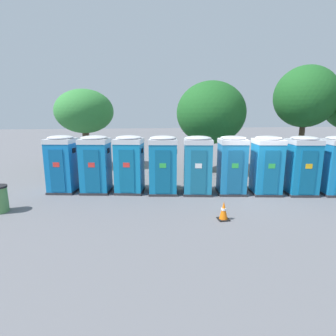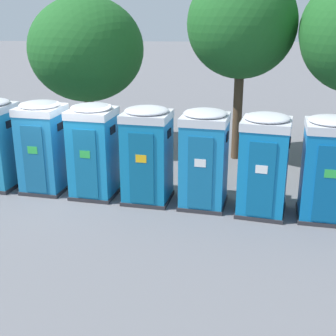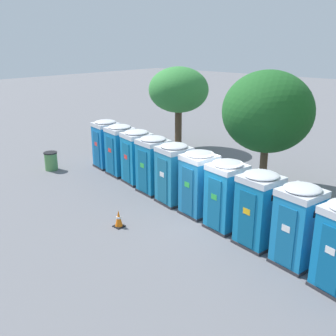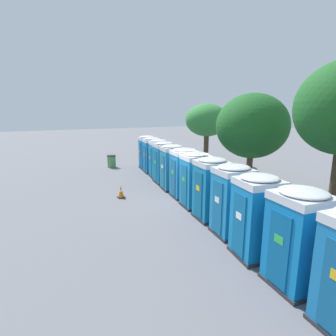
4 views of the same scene
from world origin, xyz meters
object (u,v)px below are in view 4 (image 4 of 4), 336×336
object	(u,v)px
portapotty_5	(183,172)
portapotty_9	(256,216)
portapotty_7	(211,188)
trash_can	(112,161)
portapotty_2	(159,158)
portapotty_3	(164,162)
street_tree_0	(252,126)
portapotty_10	(298,238)
portapotty_4	(172,167)
street_tree_3	(207,120)
portapotty_0	(147,152)
portapotty_8	(232,200)
portapotty_1	(152,155)
traffic_cone	(121,192)
portapotty_6	(195,179)

from	to	relation	value
portapotty_5	portapotty_9	world-z (taller)	same
portapotty_7	trash_can	world-z (taller)	portapotty_7
portapotty_2	portapotty_3	world-z (taller)	same
street_tree_0	portapotty_2	bearing A→B (deg)	-145.12
portapotty_10	street_tree_0	xyz separation A→B (m)	(-6.93, 5.76, 2.24)
portapotty_5	portapotty_9	bearing A→B (deg)	-12.25
portapotty_4	street_tree_3	distance (m)	9.03
portapotty_5	portapotty_9	xyz separation A→B (m)	(5.86, -1.27, -0.00)
portapotty_0	portapotty_10	xyz separation A→B (m)	(14.70, -2.96, -0.00)
portapotty_0	street_tree_0	xyz separation A→B (m)	(7.76, 2.80, 2.24)
portapotty_8	street_tree_0	world-z (taller)	street_tree_0
portapotty_10	street_tree_3	xyz separation A→B (m)	(-14.38, 8.45, 2.33)
portapotty_9	street_tree_3	xyz separation A→B (m)	(-12.89, 8.22, 2.33)
portapotty_5	portapotty_7	distance (m)	3.00
portapotty_1	street_tree_3	xyz separation A→B (m)	(-1.15, 5.79, 2.33)
portapotty_1	portapotty_8	size ratio (longest dim) A/B	1.00
portapotty_0	trash_can	xyz separation A→B (m)	(-1.75, -2.31, -0.80)
portapotty_0	portapotty_3	size ratio (longest dim) A/B	1.00
portapotty_5	portapotty_2	bearing A→B (deg)	168.39
portapotty_2	portapotty_8	bearing A→B (deg)	-11.38
portapotty_7	street_tree_3	xyz separation A→B (m)	(-9.97, 7.55, 2.33)
portapotty_1	trash_can	xyz separation A→B (m)	(-3.22, -2.01, -0.80)
portapotty_2	trash_can	size ratio (longest dim) A/B	2.65
portapotty_3	portapotty_8	size ratio (longest dim) A/B	1.00
portapotty_7	portapotty_8	bearing A→B (deg)	-10.36
portapotty_1	street_tree_0	world-z (taller)	street_tree_0
portapotty_8	portapotty_9	xyz separation A→B (m)	(1.45, -0.40, -0.00)
portapotty_4	portapotty_9	bearing A→B (deg)	-11.50
portapotty_4	portapotty_8	distance (m)	6.00
portapotty_7	portapotty_4	bearing A→B (deg)	169.46
trash_can	traffic_cone	world-z (taller)	trash_can
portapotty_0	portapotty_9	size ratio (longest dim) A/B	1.00
portapotty_5	street_tree_3	world-z (taller)	street_tree_3
portapotty_2	portapotty_9	distance (m)	10.49
street_tree_3	traffic_cone	size ratio (longest dim) A/B	7.84
portapotty_0	portapotty_5	world-z (taller)	same
portapotty_8	portapotty_9	world-z (taller)	same
portapotty_2	portapotty_8	size ratio (longest dim) A/B	1.00
street_tree_0	trash_can	world-z (taller)	street_tree_0
portapotty_3	trash_can	size ratio (longest dim) A/B	2.65
portapotty_6	portapotty_1	bearing A→B (deg)	168.71
portapotty_7	trash_can	size ratio (longest dim) A/B	2.65
portapotty_3	street_tree_0	world-z (taller)	street_tree_0
portapotty_3	portapotty_8	bearing A→B (deg)	-10.71
portapotty_9	portapotty_10	size ratio (longest dim) A/B	1.00
street_tree_3	trash_can	xyz separation A→B (m)	(-2.07, -7.80, -3.13)
portapotty_9	trash_can	bearing A→B (deg)	178.37
portapotty_7	portapotty_8	xyz separation A→B (m)	(1.48, -0.27, 0.00)
portapotty_4	trash_can	distance (m)	7.73
portapotty_4	portapotty_9	distance (m)	7.50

